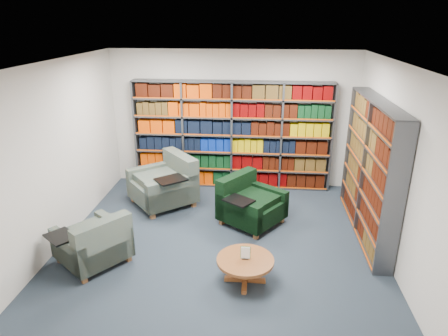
# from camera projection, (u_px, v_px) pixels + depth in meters

# --- Properties ---
(room_shell) EXTENTS (5.02, 5.02, 2.82)m
(room_shell) POSITION_uv_depth(u_px,v_px,m) (220.00, 160.00, 5.89)
(room_shell) COLOR black
(room_shell) RESTS_ON ground
(bookshelf_back) EXTENTS (4.00, 0.28, 2.20)m
(bookshelf_back) POSITION_uv_depth(u_px,v_px,m) (232.00, 136.00, 8.18)
(bookshelf_back) COLOR #47494F
(bookshelf_back) RESTS_ON ground
(bookshelf_right) EXTENTS (0.28, 2.50, 2.20)m
(bookshelf_right) POSITION_uv_depth(u_px,v_px,m) (370.00, 170.00, 6.35)
(bookshelf_right) COLOR #47494F
(bookshelf_right) RESTS_ON ground
(chair_teal_left) EXTENTS (1.46, 1.46, 0.94)m
(chair_teal_left) POSITION_uv_depth(u_px,v_px,m) (167.00, 185.00, 7.62)
(chair_teal_left) COLOR #0C2A3C
(chair_teal_left) RESTS_ON ground
(chair_green_right) EXTENTS (1.27, 1.28, 0.83)m
(chair_green_right) POSITION_uv_depth(u_px,v_px,m) (248.00, 204.00, 6.93)
(chair_green_right) COLOR black
(chair_green_right) RESTS_ON ground
(chair_teal_front) EXTENTS (1.21, 1.21, 0.79)m
(chair_teal_front) POSITION_uv_depth(u_px,v_px,m) (95.00, 245.00, 5.73)
(chair_teal_front) COLOR #0C2A3C
(chair_teal_front) RESTS_ON ground
(coffee_table) EXTENTS (0.77, 0.77, 0.54)m
(coffee_table) POSITION_uv_depth(u_px,v_px,m) (245.00, 264.00, 5.34)
(coffee_table) COLOR #95572D
(coffee_table) RESTS_ON ground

